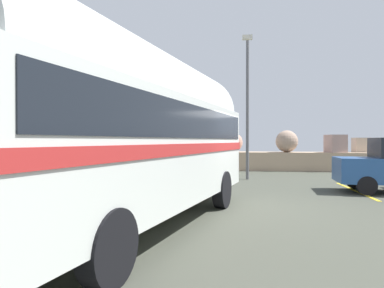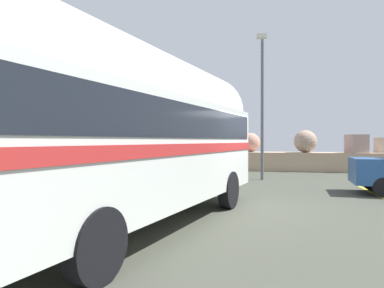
{
  "view_description": "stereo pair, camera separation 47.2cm",
  "coord_description": "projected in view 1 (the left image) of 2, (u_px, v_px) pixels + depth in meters",
  "views": [
    {
      "loc": [
        0.32,
        -9.26,
        1.78
      ],
      "look_at": [
        -0.61,
        -2.69,
        1.72
      ],
      "focal_mm": 32.18,
      "sensor_mm": 36.0,
      "label": 1
    },
    {
      "loc": [
        0.78,
        -9.18,
        1.78
      ],
      "look_at": [
        -0.61,
        -2.69,
        1.72
      ],
      "focal_mm": 32.18,
      "sensor_mm": 36.0,
      "label": 2
    }
  ],
  "objects": [
    {
      "name": "ground",
      "position": [
        228.0,
        207.0,
        9.23
      ],
      "size": [
        32.0,
        26.0,
        0.02
      ],
      "color": "#414439"
    },
    {
      "name": "breakwater",
      "position": [
        226.0,
        157.0,
        20.95
      ],
      "size": [
        31.36,
        2.46,
        2.49
      ],
      "color": "tan",
      "rests_on": "ground"
    },
    {
      "name": "vintage_coach",
      "position": [
        136.0,
        127.0,
        6.93
      ],
      "size": [
        4.17,
        8.9,
        3.7
      ],
      "rotation": [
        0.0,
        0.0,
        -0.21
      ],
      "color": "black",
      "rests_on": "ground"
    },
    {
      "name": "lamp_post",
      "position": [
        247.0,
        101.0,
        15.54
      ],
      "size": [
        0.44,
        0.83,
        6.38
      ],
      "color": "#5B5B60",
      "rests_on": "ground"
    }
  ]
}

